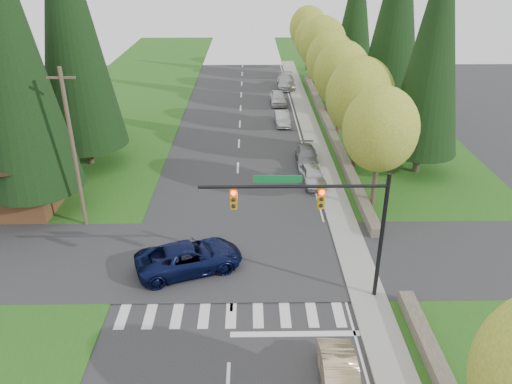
{
  "coord_description": "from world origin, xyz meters",
  "views": [
    {
      "loc": [
        0.93,
        -15.76,
        15.9
      ],
      "look_at": [
        1.31,
        10.87,
        2.8
      ],
      "focal_mm": 35.0,
      "sensor_mm": 36.0,
      "label": 1
    }
  ],
  "objects_px": {
    "parked_car_a": "(312,175)",
    "parked_car_d": "(278,98)",
    "sedan_champagne": "(340,378)",
    "suv_navy": "(189,257)",
    "parked_car_c": "(282,118)",
    "parked_car_e": "(286,82)",
    "parked_car_b": "(307,156)"
  },
  "relations": [
    {
      "from": "suv_navy",
      "to": "parked_car_a",
      "type": "relative_size",
      "value": 1.45
    },
    {
      "from": "parked_car_a",
      "to": "parked_car_e",
      "type": "height_order",
      "value": "parked_car_e"
    },
    {
      "from": "parked_car_b",
      "to": "parked_car_e",
      "type": "relative_size",
      "value": 0.8
    },
    {
      "from": "suv_navy",
      "to": "parked_car_c",
      "type": "xyz_separation_m",
      "value": [
        6.57,
        24.85,
        -0.16
      ]
    },
    {
      "from": "parked_car_b",
      "to": "parked_car_d",
      "type": "relative_size",
      "value": 1.0
    },
    {
      "from": "parked_car_e",
      "to": "parked_car_c",
      "type": "bearing_deg",
      "value": -94.24
    },
    {
      "from": "parked_car_b",
      "to": "suv_navy",
      "type": "bearing_deg",
      "value": -117.03
    },
    {
      "from": "sedan_champagne",
      "to": "parked_car_d",
      "type": "relative_size",
      "value": 0.94
    },
    {
      "from": "parked_car_e",
      "to": "parked_car_b",
      "type": "bearing_deg",
      "value": -88.72
    },
    {
      "from": "parked_car_c",
      "to": "parked_car_d",
      "type": "height_order",
      "value": "parked_car_d"
    },
    {
      "from": "suv_navy",
      "to": "parked_car_d",
      "type": "height_order",
      "value": "suv_navy"
    },
    {
      "from": "sedan_champagne",
      "to": "parked_car_d",
      "type": "xyz_separation_m",
      "value": [
        -0.24,
        40.49,
        0.06
      ]
    },
    {
      "from": "parked_car_e",
      "to": "parked_car_d",
      "type": "bearing_deg",
      "value": -99.69
    },
    {
      "from": "parked_car_a",
      "to": "suv_navy",
      "type": "bearing_deg",
      "value": -131.91
    },
    {
      "from": "parked_car_a",
      "to": "parked_car_b",
      "type": "relative_size",
      "value": 0.93
    },
    {
      "from": "parked_car_a",
      "to": "parked_car_c",
      "type": "bearing_deg",
      "value": 89.61
    },
    {
      "from": "sedan_champagne",
      "to": "parked_car_c",
      "type": "distance_m",
      "value": 33.25
    },
    {
      "from": "parked_car_a",
      "to": "parked_car_d",
      "type": "distance_m",
      "value": 21.06
    },
    {
      "from": "parked_car_c",
      "to": "parked_car_a",
      "type": "bearing_deg",
      "value": -86.64
    },
    {
      "from": "suv_navy",
      "to": "parked_car_a",
      "type": "bearing_deg",
      "value": -55.24
    },
    {
      "from": "parked_car_c",
      "to": "parked_car_b",
      "type": "bearing_deg",
      "value": -84.32
    },
    {
      "from": "sedan_champagne",
      "to": "parked_car_c",
      "type": "bearing_deg",
      "value": 90.9
    },
    {
      "from": "sedan_champagne",
      "to": "parked_car_e",
      "type": "bearing_deg",
      "value": 89.11
    },
    {
      "from": "sedan_champagne",
      "to": "parked_car_a",
      "type": "bearing_deg",
      "value": 87.08
    },
    {
      "from": "sedan_champagne",
      "to": "parked_car_c",
      "type": "xyz_separation_m",
      "value": [
        -0.24,
        33.25,
        -0.02
      ]
    },
    {
      "from": "sedan_champagne",
      "to": "parked_car_b",
      "type": "distance_m",
      "value": 23.47
    },
    {
      "from": "parked_car_a",
      "to": "parked_car_b",
      "type": "bearing_deg",
      "value": 83.81
    },
    {
      "from": "sedan_champagne",
      "to": "parked_car_e",
      "type": "relative_size",
      "value": 0.75
    },
    {
      "from": "parked_car_a",
      "to": "sedan_champagne",
      "type": "bearing_deg",
      "value": -99.6
    },
    {
      "from": "suv_navy",
      "to": "parked_car_b",
      "type": "height_order",
      "value": "suv_navy"
    },
    {
      "from": "parked_car_a",
      "to": "parked_car_d",
      "type": "xyz_separation_m",
      "value": [
        -1.4,
        21.01,
        0.05
      ]
    },
    {
      "from": "parked_car_b",
      "to": "parked_car_e",
      "type": "bearing_deg",
      "value": 90.91
    }
  ]
}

